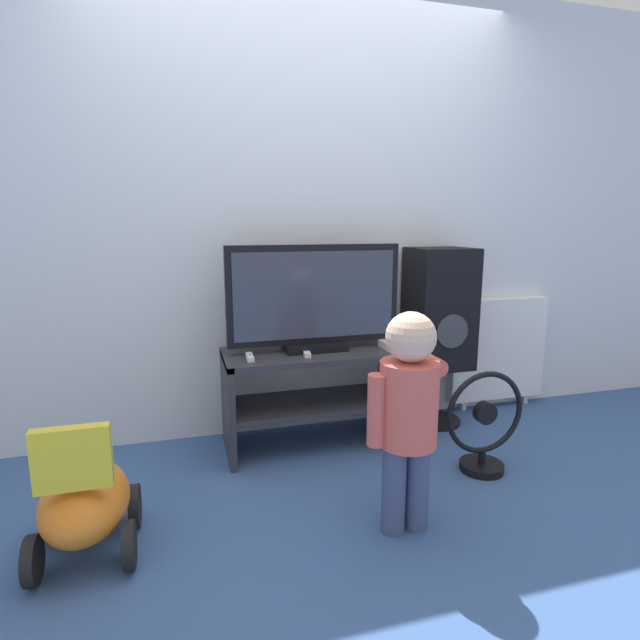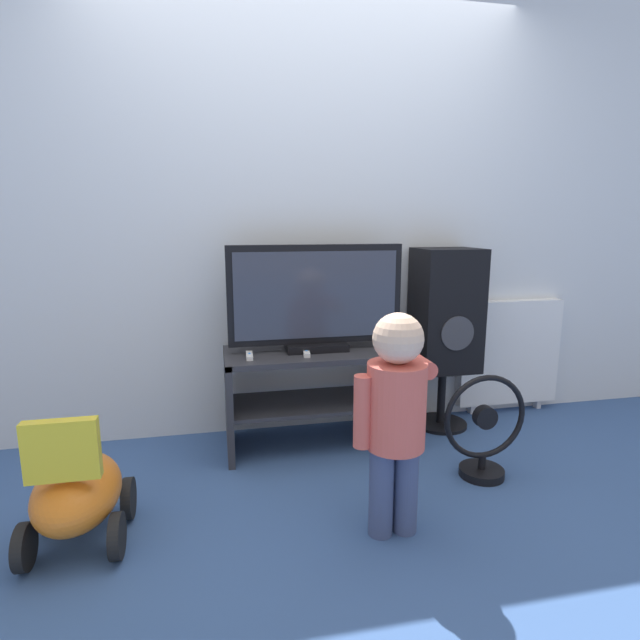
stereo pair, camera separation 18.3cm
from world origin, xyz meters
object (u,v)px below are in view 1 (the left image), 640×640
Objects in this scene: child at (408,404)px; radiator at (497,349)px; game_console at (389,346)px; television at (314,299)px; remote_primary at (250,357)px; floor_fan at (484,427)px; ride_on_toy at (85,502)px; speaker_tower at (439,312)px; remote_secondary at (306,353)px.

child is 1.22× the size of radiator.
game_console is 0.22× the size of child.
television reaches higher than remote_primary.
game_console is 1.01m from radiator.
television is 1.05× the size of child.
ride_on_toy is at bearing -175.16° from floor_fan.
child reaches higher than radiator.
television is at bearing -170.89° from radiator.
speaker_tower is at bearing 83.06° from floor_fan.
floor_fan is (-0.08, -0.64, -0.48)m from speaker_tower.
floor_fan is 0.93× the size of ride_on_toy.
radiator reaches higher than ride_on_toy.
floor_fan is (0.81, -0.47, -0.33)m from remote_secondary.
game_console is 0.35× the size of ride_on_toy.
remote_primary is at bearing -169.72° from radiator.
radiator is at bearing 20.94° from ride_on_toy.
remote_secondary is at bearing 104.74° from child.
remote_secondary is (0.30, -0.00, 0.00)m from remote_primary.
child is (0.21, -0.80, -0.02)m from remote_secondary.
speaker_tower is at bearing -165.17° from radiator.
radiator is (0.95, 0.33, -0.17)m from game_console.
television reaches higher than game_console.
floor_fan is 1.01m from radiator.
remote_primary is at bearing -165.60° from television.
remote_secondary is 0.15× the size of child.
remote_primary is 0.30m from remote_secondary.
remote_secondary is at bearing -167.52° from radiator.
remote_secondary is 1.46m from radiator.
speaker_tower reaches higher than game_console.
floor_fan is at bearing -22.84° from remote_primary.
speaker_tower is 1.47× the size of radiator.
remote_secondary is at bearing 149.95° from floor_fan.
child is at bearing -150.59° from floor_fan.
speaker_tower reaches higher than ride_on_toy.
television reaches higher than floor_fan.
remote_secondary is at bearing -0.26° from remote_primary.
remote_secondary is 0.18× the size of radiator.
remote_primary and remote_secondary have the same top height.
speaker_tower is (0.81, 0.07, -0.13)m from television.
speaker_tower reaches higher than child.
child reaches higher than remote_primary.
floor_fan is at bearing -53.74° from game_console.
game_console is 0.65m from floor_fan.
game_console reaches higher than ride_on_toy.
ride_on_toy is at bearing -146.76° from television.
television is 1.83× the size of floor_fan.
remote_primary is 1.25m from floor_fan.
radiator is (0.54, 0.14, -0.31)m from speaker_tower.
remote_secondary is at bearing 178.28° from game_console.
remote_primary is 0.17× the size of radiator.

